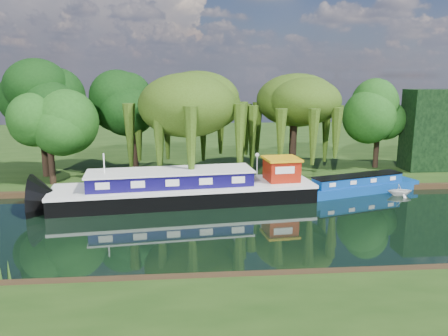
{
  "coord_description": "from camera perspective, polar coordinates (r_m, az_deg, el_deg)",
  "views": [
    {
      "loc": [
        -5.63,
        -27.5,
        9.76
      ],
      "look_at": [
        -2.92,
        5.23,
        2.8
      ],
      "focal_mm": 35.0,
      "sensor_mm": 36.0,
      "label": 1
    }
  ],
  "objects": [
    {
      "name": "tree_far_back",
      "position": [
        43.74,
        -22.8,
        7.74
      ],
      "size": [
        5.8,
        5.8,
        9.75
      ],
      "color": "black",
      "rests_on": "far_bank"
    },
    {
      "name": "conifer_hedge",
      "position": [
        48.55,
        25.88,
        4.49
      ],
      "size": [
        6.0,
        3.0,
        8.0
      ],
      "primitive_type": "cube",
      "color": "black",
      "rests_on": "far_bank"
    },
    {
      "name": "willow_left",
      "position": [
        39.06,
        -4.39,
        8.1
      ],
      "size": [
        7.7,
        7.7,
        9.23
      ],
      "color": "black",
      "rests_on": "far_bank"
    },
    {
      "name": "tree_far_mid",
      "position": [
        44.13,
        -11.78,
        7.68
      ],
      "size": [
        5.5,
        5.5,
        9.0
      ],
      "color": "black",
      "rests_on": "far_bank"
    },
    {
      "name": "lamppost",
      "position": [
        39.18,
        4.36,
        1.14
      ],
      "size": [
        0.36,
        0.36,
        2.56
      ],
      "color": "silver",
      "rests_on": "far_bank"
    },
    {
      "name": "red_dinghy",
      "position": [
        36.35,
        -19.78,
        -4.34
      ],
      "size": [
        3.2,
        2.34,
        0.65
      ],
      "primitive_type": "imported",
      "rotation": [
        0.0,
        0.0,
        1.6
      ],
      "color": "maroon",
      "rests_on": "ground"
    },
    {
      "name": "mooring_posts",
      "position": [
        37.32,
        3.31,
        -1.71
      ],
      "size": [
        19.16,
        0.16,
        1.0
      ],
      "color": "silver",
      "rests_on": "far_bank"
    },
    {
      "name": "reeds_near",
      "position": [
        25.26,
        25.84,
        -10.68
      ],
      "size": [
        33.7,
        1.5,
        1.1
      ],
      "color": "#204311",
      "rests_on": "ground"
    },
    {
      "name": "willow_right",
      "position": [
        42.4,
        9.14,
        7.75
      ],
      "size": [
        7.09,
        7.09,
        8.64
      ],
      "color": "black",
      "rests_on": "far_bank"
    },
    {
      "name": "dutch_barge",
      "position": [
        34.37,
        -4.78,
        -2.74
      ],
      "size": [
        20.67,
        6.78,
        4.28
      ],
      "rotation": [
        0.0,
        0.0,
        0.11
      ],
      "color": "black",
      "rests_on": "ground"
    },
    {
      "name": "tree_far_right",
      "position": [
        47.22,
        19.55,
        6.46
      ],
      "size": [
        4.74,
        4.74,
        7.76
      ],
      "color": "black",
      "rests_on": "far_bank"
    },
    {
      "name": "ground",
      "position": [
        29.72,
        6.51,
        -7.29
      ],
      "size": [
        120.0,
        120.0,
        0.0
      ],
      "primitive_type": "plane",
      "color": "black"
    },
    {
      "name": "tree_far_left",
      "position": [
        40.31,
        -21.97,
        5.54
      ],
      "size": [
        4.89,
        4.89,
        7.88
      ],
      "color": "black",
      "rests_on": "far_bank"
    },
    {
      "name": "far_bank",
      "position": [
        62.49,
        0.49,
        3.19
      ],
      "size": [
        120.0,
        52.0,
        0.45
      ],
      "primitive_type": "cube",
      "color": "black",
      "rests_on": "ground"
    },
    {
      "name": "narrowboat",
      "position": [
        38.67,
        17.02,
        -2.26
      ],
      "size": [
        11.78,
        5.33,
        1.71
      ],
      "rotation": [
        0.0,
        0.0,
        0.3
      ],
      "color": "navy",
      "rests_on": "ground"
    },
    {
      "name": "white_cruiser",
      "position": [
        39.2,
        21.95,
        -3.34
      ],
      "size": [
        2.14,
        1.88,
        1.07
      ],
      "primitive_type": "imported",
      "rotation": [
        0.0,
        0.0,
        1.51
      ],
      "color": "silver",
      "rests_on": "ground"
    }
  ]
}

